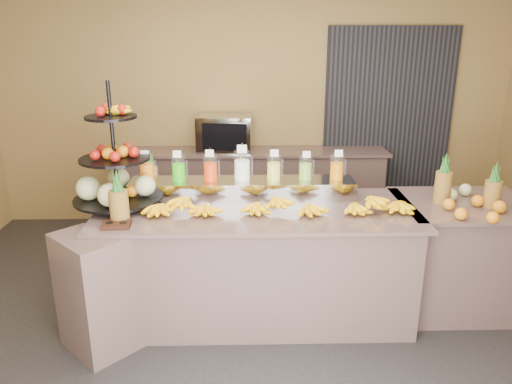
{
  "coord_description": "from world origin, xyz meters",
  "views": [
    {
      "loc": [
        -0.1,
        -3.36,
        2.28
      ],
      "look_at": [
        -0.01,
        0.3,
        1.07
      ],
      "focal_mm": 35.0,
      "sensor_mm": 36.0,
      "label": 1
    }
  ],
  "objects_px": {
    "fruit_stand": "(123,175)",
    "condiment_caddy": "(117,225)",
    "pitcher_tray": "(242,189)",
    "right_fruit_pile": "(470,200)",
    "oven_warmer": "(225,133)",
    "banana_heap": "(279,204)"
  },
  "relations": [
    {
      "from": "banana_heap",
      "to": "pitcher_tray",
      "type": "bearing_deg",
      "value": 127.85
    },
    {
      "from": "fruit_stand",
      "to": "right_fruit_pile",
      "type": "bearing_deg",
      "value": 13.2
    },
    {
      "from": "banana_heap",
      "to": "right_fruit_pile",
      "type": "bearing_deg",
      "value": 0.94
    },
    {
      "from": "pitcher_tray",
      "to": "condiment_caddy",
      "type": "relative_size",
      "value": 9.48
    },
    {
      "from": "pitcher_tray",
      "to": "condiment_caddy",
      "type": "bearing_deg",
      "value": -145.11
    },
    {
      "from": "banana_heap",
      "to": "fruit_stand",
      "type": "xyz_separation_m",
      "value": [
        -1.22,
        0.2,
        0.18
      ]
    },
    {
      "from": "fruit_stand",
      "to": "right_fruit_pile",
      "type": "relative_size",
      "value": 1.99
    },
    {
      "from": "pitcher_tray",
      "to": "banana_heap",
      "type": "relative_size",
      "value": 0.89
    },
    {
      "from": "pitcher_tray",
      "to": "oven_warmer",
      "type": "bearing_deg",
      "value": 96.83
    },
    {
      "from": "banana_heap",
      "to": "right_fruit_pile",
      "type": "relative_size",
      "value": 4.23
    },
    {
      "from": "oven_warmer",
      "to": "fruit_stand",
      "type": "bearing_deg",
      "value": -107.21
    },
    {
      "from": "right_fruit_pile",
      "to": "oven_warmer",
      "type": "bearing_deg",
      "value": 134.32
    },
    {
      "from": "oven_warmer",
      "to": "right_fruit_pile",
      "type": "bearing_deg",
      "value": -40.94
    },
    {
      "from": "fruit_stand",
      "to": "oven_warmer",
      "type": "bearing_deg",
      "value": 84.95
    },
    {
      "from": "pitcher_tray",
      "to": "right_fruit_pile",
      "type": "xyz_separation_m",
      "value": [
        1.76,
        -0.34,
        0.01
      ]
    },
    {
      "from": "pitcher_tray",
      "to": "fruit_stand",
      "type": "distance_m",
      "value": 0.97
    },
    {
      "from": "pitcher_tray",
      "to": "right_fruit_pile",
      "type": "relative_size",
      "value": 3.77
    },
    {
      "from": "fruit_stand",
      "to": "condiment_caddy",
      "type": "distance_m",
      "value": 0.52
    },
    {
      "from": "pitcher_tray",
      "to": "right_fruit_pile",
      "type": "distance_m",
      "value": 1.79
    },
    {
      "from": "pitcher_tray",
      "to": "condiment_caddy",
      "type": "xyz_separation_m",
      "value": [
        -0.9,
        -0.62,
        -0.06
      ]
    },
    {
      "from": "pitcher_tray",
      "to": "banana_heap",
      "type": "bearing_deg",
      "value": -52.15
    },
    {
      "from": "condiment_caddy",
      "to": "right_fruit_pile",
      "type": "relative_size",
      "value": 0.4
    }
  ]
}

